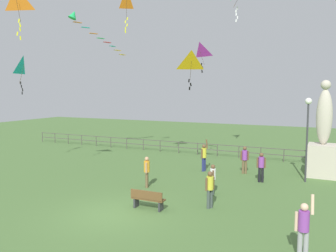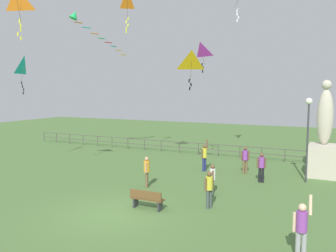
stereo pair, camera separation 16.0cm
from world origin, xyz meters
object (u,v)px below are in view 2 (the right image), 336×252
kite_4 (25,66)px  lamppost (308,122)px  person_5 (245,158)px  kite_5 (127,0)px  person_2 (147,170)px  kite_2 (17,0)px  kite_0 (200,51)px  person_0 (209,187)px  person_3 (204,155)px  statue_monument (324,146)px  park_bench (147,199)px  streamer_kite (79,19)px  person_1 (213,177)px  person_6 (302,227)px  person_4 (261,166)px  kite_1 (192,62)px

kite_4 → lamppost: bearing=11.9°
person_5 → kite_5: size_ratio=0.57×
kite_5 → person_2: bearing=-50.1°
kite_2 → kite_5: (1.84, 7.67, 1.59)m
lamppost → kite_0: (-6.79, 1.19, 4.30)m
person_0 → person_3: person_3 is taller
person_3 → kite_0: kite_0 is taller
person_0 → statue_monument: bearing=62.1°
lamppost → person_2: lamppost is taller
park_bench → streamer_kite: streamer_kite is taller
person_1 → kite_4: size_ratio=0.59×
person_3 → kite_2: size_ratio=0.77×
person_6 → person_2: bearing=148.9°
person_4 → kite_0: size_ratio=0.86×
lamppost → kite_4: (-17.25, -3.64, 3.31)m
park_bench → kite_5: bearing=126.3°
statue_monument → park_bench: bearing=-125.3°
person_3 → person_5: bearing=10.4°
person_3 → person_5: (2.48, 0.45, -0.04)m
person_0 → kite_4: size_ratio=0.64×
kite_1 → kite_5: kite_5 is taller
kite_4 → person_2: bearing=-6.1°
person_0 → kite_0: size_ratio=0.84×
statue_monument → lamppost: (-0.81, -1.80, 1.55)m
person_3 → person_4: person_3 is taller
park_bench → kite_2: kite_2 is taller
statue_monument → park_bench: size_ratio=3.80×
lamppost → streamer_kite: bearing=179.7°
person_0 → kite_2: (-10.18, -0.82, 8.79)m
person_0 → person_3: size_ratio=0.81×
person_5 → kite_1: kite_1 is taller
person_3 → streamer_kite: size_ratio=0.38×
kite_1 → kite_4: kite_4 is taller
statue_monument → person_2: statue_monument is taller
person_5 → kite_1: size_ratio=0.79×
person_3 → park_bench: bearing=-89.1°
lamppost → person_1: bearing=-131.9°
person_6 → kite_1: 11.50m
lamppost → park_bench: (-5.89, -7.64, -2.93)m
streamer_kite → person_1: bearing=-21.1°
statue_monument → person_5: size_ratio=3.37×
person_2 → streamer_kite: 13.29m
kite_0 → kite_1: bearing=-78.0°
person_5 → kite_1: 6.76m
person_0 → person_2: person_2 is taller
lamppost → kite_5: (-11.85, 0.49, 7.92)m
person_6 → kite_1: bearing=131.1°
statue_monument → streamer_kite: 18.63m
statue_monument → person_4: bearing=-136.6°
lamppost → person_3: (-6.01, 0.07, -2.38)m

